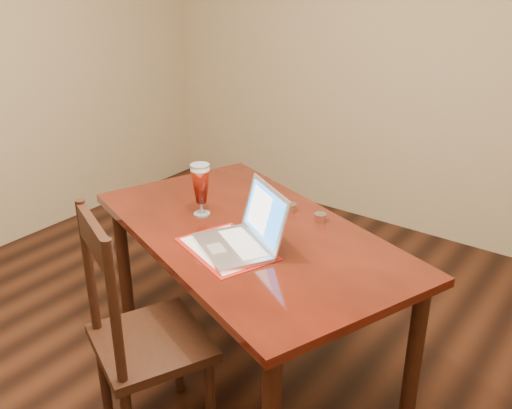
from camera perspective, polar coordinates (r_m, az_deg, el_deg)
The scene contains 3 objects.
room_shell at distance 1.92m, azimuth -9.96°, elevation 18.41°, with size 4.51×5.01×2.71m.
dining_table at distance 2.68m, azimuth -0.78°, elevation -4.18°, with size 1.82×1.41×1.02m.
dining_chair at distance 2.42m, azimuth -11.37°, elevation -12.94°, with size 0.59×0.58×1.07m.
Camera 1 is at (1.37, -1.33, 1.94)m, focal length 40.00 mm.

